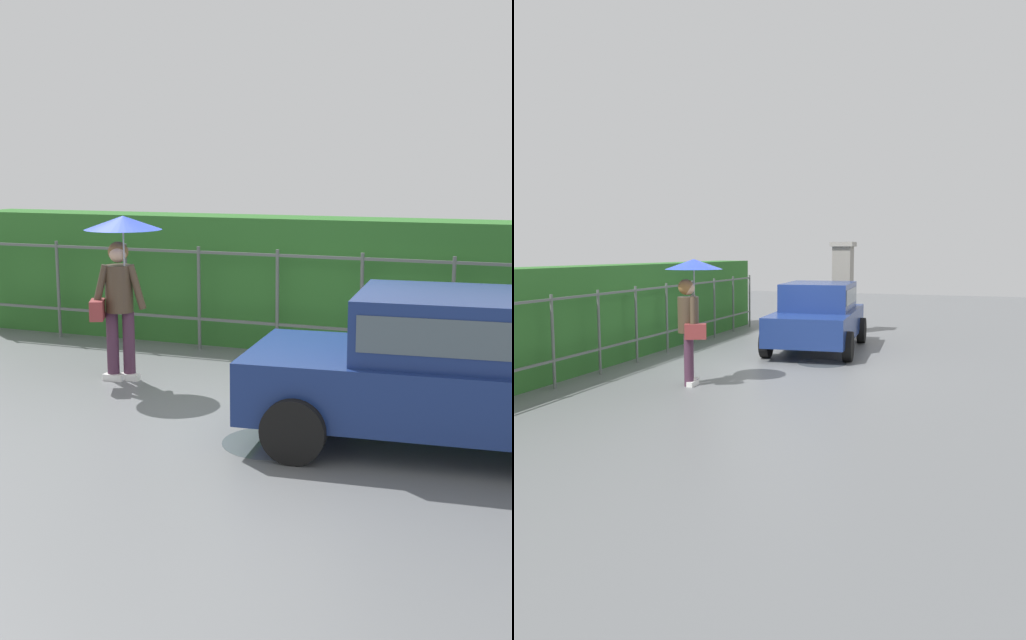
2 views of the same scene
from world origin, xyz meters
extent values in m
plane|color=slate|center=(0.00, 0.00, 0.00)|extent=(40.00, 40.00, 0.00)
cube|color=navy|center=(1.91, -0.34, 0.58)|extent=(3.83, 1.96, 0.60)
cube|color=navy|center=(2.06, -0.33, 1.18)|extent=(2.02, 1.60, 0.60)
cube|color=#4C5B66|center=(2.06, -0.33, 1.20)|extent=(1.87, 1.61, 0.33)
cylinder|color=black|center=(0.74, -1.29, 0.30)|extent=(0.61, 0.23, 0.60)
cylinder|color=black|center=(0.60, 0.38, 0.30)|extent=(0.61, 0.23, 0.60)
cylinder|color=black|center=(3.23, -1.07, 0.30)|extent=(0.61, 0.23, 0.60)
cylinder|color=black|center=(3.09, 0.60, 0.30)|extent=(0.61, 0.23, 0.60)
cube|color=red|center=(3.81, -0.73, 0.73)|extent=(0.08, 0.20, 0.16)
cube|color=red|center=(3.72, 0.37, 0.73)|extent=(0.08, 0.20, 0.16)
cylinder|color=#47283D|center=(-2.08, 0.75, 0.43)|extent=(0.15, 0.15, 0.86)
cylinder|color=#47283D|center=(-2.26, 0.67, 0.43)|extent=(0.15, 0.15, 0.86)
cube|color=white|center=(-2.06, 0.70, 0.04)|extent=(0.26, 0.10, 0.08)
cube|color=white|center=(-2.24, 0.61, 0.04)|extent=(0.26, 0.10, 0.08)
cylinder|color=#473828|center=(-2.17, 0.71, 1.15)|extent=(0.34, 0.34, 0.58)
sphere|color=#DBAD89|center=(-2.17, 0.71, 1.58)|extent=(0.22, 0.22, 0.22)
sphere|color=olive|center=(-2.18, 0.74, 1.60)|extent=(0.25, 0.25, 0.25)
cylinder|color=#473828|center=(-1.94, 0.73, 1.18)|extent=(0.24, 0.18, 0.56)
cylinder|color=#473828|center=(-2.34, 0.54, 1.18)|extent=(0.24, 0.18, 0.56)
cylinder|color=#B2B2B7|center=(-2.06, 0.66, 1.50)|extent=(0.02, 0.02, 0.77)
cone|color=blue|center=(-2.06, 0.66, 1.96)|extent=(0.94, 0.94, 0.17)
cube|color=maroon|center=(-2.35, 0.49, 0.91)|extent=(0.29, 0.38, 0.24)
cube|color=gray|center=(4.78, -0.25, 1.15)|extent=(0.48, 0.48, 2.30)
cube|color=#9E998E|center=(4.78, -0.25, 2.36)|extent=(0.60, 0.60, 0.12)
cylinder|color=#59605B|center=(-3.15, 2.59, 0.75)|extent=(0.05, 0.05, 1.50)
cylinder|color=#59605B|center=(-1.96, 2.59, 0.75)|extent=(0.05, 0.05, 1.50)
cylinder|color=#59605B|center=(-0.76, 2.59, 0.75)|extent=(0.05, 0.05, 1.50)
cylinder|color=#59605B|center=(0.43, 2.59, 0.75)|extent=(0.05, 0.05, 1.50)
cylinder|color=#59605B|center=(1.62, 2.59, 0.75)|extent=(0.05, 0.05, 1.50)
cylinder|color=#59605B|center=(2.82, 2.59, 0.75)|extent=(0.05, 0.05, 1.50)
cylinder|color=#59605B|center=(4.01, 2.59, 0.75)|extent=(0.05, 0.05, 1.50)
cylinder|color=#59605B|center=(5.21, 2.59, 0.75)|extent=(0.05, 0.05, 1.50)
cube|color=#59605B|center=(-0.17, 2.59, 1.42)|extent=(10.75, 0.03, 0.04)
cube|color=#59605B|center=(-0.17, 2.59, 0.45)|extent=(10.75, 0.03, 0.04)
cube|color=#2D6B28|center=(-0.17, 3.29, 0.95)|extent=(11.75, 0.90, 1.90)
cylinder|color=#4C545B|center=(0.38, -0.85, 0.00)|extent=(0.97, 0.97, 0.00)
camera|label=1|loc=(2.87, -7.87, 2.65)|focal=45.34mm
camera|label=2|loc=(-10.67, -3.75, 2.16)|focal=33.25mm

